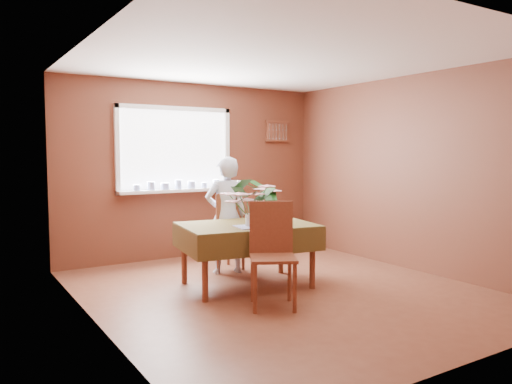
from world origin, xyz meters
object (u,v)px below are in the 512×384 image
seated_woman (226,215)px  flower_bouquet (250,198)px  dining_table (247,231)px  chair_far (227,228)px  chair_near (272,250)px

seated_woman → flower_bouquet: bearing=92.3°
dining_table → flower_bouquet: (-0.07, -0.19, 0.40)m
dining_table → chair_far: chair_far is taller
dining_table → seated_woman: size_ratio=1.09×
chair_near → flower_bouquet: flower_bouquet is taller
chair_far → chair_near: chair_near is taller
dining_table → chair_near: bearing=-92.9°
chair_far → chair_near: (-0.30, -1.49, 0.01)m
dining_table → chair_far: (0.16, 0.77, -0.08)m
seated_woman → chair_far: bearing=-107.5°
chair_far → chair_near: bearing=76.4°
seated_woman → chair_near: bearing=93.7°
dining_table → chair_far: size_ratio=1.58×
chair_near → seated_woman: seated_woman is taller
dining_table → seated_woman: (0.10, 0.67, 0.10)m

